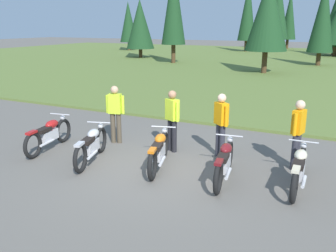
# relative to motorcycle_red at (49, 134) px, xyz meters

# --- Properties ---
(ground_plane) EXTENTS (140.00, 140.00, 0.00)m
(ground_plane) POSITION_rel_motorcycle_red_xyz_m (3.28, 0.10, -0.44)
(ground_plane) COLOR #605B54
(grass_moorland) EXTENTS (80.00, 44.00, 0.10)m
(grass_moorland) POSITION_rel_motorcycle_red_xyz_m (3.28, 26.25, -0.39)
(grass_moorland) COLOR #5B7033
(grass_moorland) RESTS_ON ground
(forest_treeline) EXTENTS (44.83, 29.96, 8.97)m
(forest_treeline) POSITION_rel_motorcycle_red_xyz_m (4.72, 32.89, 3.77)
(forest_treeline) COLOR #47331E
(forest_treeline) RESTS_ON ground
(motorcycle_red) EXTENTS (0.67, 2.09, 0.88)m
(motorcycle_red) POSITION_rel_motorcycle_red_xyz_m (0.00, 0.00, 0.00)
(motorcycle_red) COLOR black
(motorcycle_red) RESTS_ON ground
(motorcycle_silver) EXTENTS (0.82, 2.04, 0.88)m
(motorcycle_silver) POSITION_rel_motorcycle_red_xyz_m (1.61, -0.23, 0.00)
(motorcycle_silver) COLOR black
(motorcycle_silver) RESTS_ON ground
(motorcycle_orange) EXTENTS (0.80, 2.05, 0.88)m
(motorcycle_orange) POSITION_rel_motorcycle_red_xyz_m (3.32, 0.14, 0.00)
(motorcycle_orange) COLOR black
(motorcycle_orange) RESTS_ON ground
(motorcycle_maroon) EXTENTS (0.65, 2.09, 0.88)m
(motorcycle_maroon) POSITION_rel_motorcycle_red_xyz_m (4.94, 0.13, 0.00)
(motorcycle_maroon) COLOR black
(motorcycle_maroon) RESTS_ON ground
(motorcycle_cream) EXTENTS (0.62, 2.10, 0.88)m
(motorcycle_cream) POSITION_rel_motorcycle_red_xyz_m (6.45, 0.43, 0.00)
(motorcycle_cream) COLOR black
(motorcycle_cream) RESTS_ON ground
(rider_near_row_end) EXTENTS (0.44, 0.40, 1.67)m
(rider_near_row_end) POSITION_rel_motorcycle_red_xyz_m (4.39, 1.51, 0.51)
(rider_near_row_end) COLOR #2D2D38
(rider_near_row_end) RESTS_ON ground
(rider_checking_bike) EXTENTS (0.53, 0.31, 1.67)m
(rider_checking_bike) POSITION_rel_motorcycle_red_xyz_m (1.30, 1.31, 0.51)
(rider_checking_bike) COLOR #4C4233
(rider_checking_bike) RESTS_ON ground
(rider_in_hivis_vest) EXTENTS (0.30, 0.54, 1.67)m
(rider_in_hivis_vest) POSITION_rel_motorcycle_red_xyz_m (6.25, 1.53, 0.51)
(rider_in_hivis_vest) COLOR #2D2D38
(rider_in_hivis_vest) RESTS_ON ground
(rider_with_back_turned) EXTENTS (0.50, 0.36, 1.67)m
(rider_with_back_turned) POSITION_rel_motorcycle_red_xyz_m (3.08, 1.37, 0.51)
(rider_with_back_turned) COLOR black
(rider_with_back_turned) RESTS_ON ground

